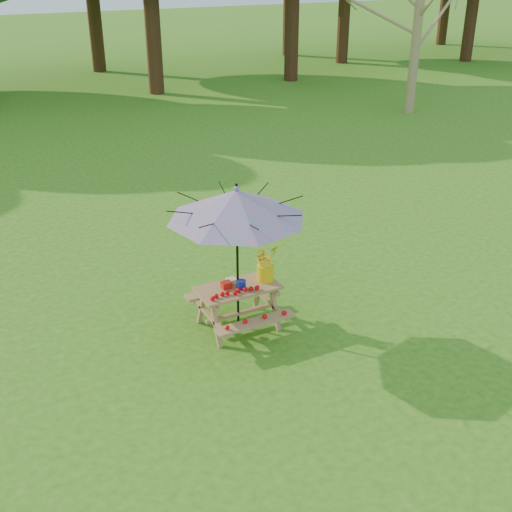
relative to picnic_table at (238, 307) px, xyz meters
name	(u,v)px	position (x,y,z in m)	size (l,w,h in m)	color
picnic_table	(238,307)	(0.00, 0.00, 0.00)	(1.20, 1.32, 0.67)	#AD744E
patio_umbrella	(237,205)	(0.00, 0.00, 1.62)	(2.29, 2.29, 2.25)	black
produce_bins	(234,284)	(-0.05, 0.02, 0.40)	(0.32, 0.36, 0.13)	#B6190E
tomatoes_row	(234,292)	(-0.15, -0.18, 0.38)	(0.77, 0.13, 0.07)	red
flower_bucket	(265,262)	(0.45, 0.00, 0.65)	(0.38, 0.34, 0.57)	yellow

